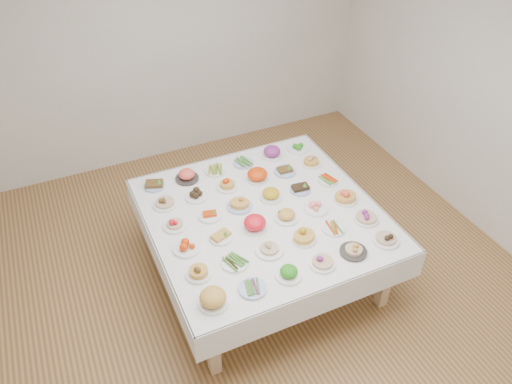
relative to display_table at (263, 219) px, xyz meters
name	(u,v)px	position (x,y,z in m)	size (l,w,h in m)	color
room_envelope	(256,111)	(-0.10, -0.07, 1.15)	(5.02, 5.02, 2.81)	#A47144
display_table	(263,219)	(0.00, 0.00, 0.00)	(2.00, 2.00, 0.75)	white
dish_0	(213,298)	(-0.77, -0.77, 0.14)	(0.22, 0.22, 0.14)	white
dish_1	(253,288)	(-0.45, -0.77, 0.09)	(0.21, 0.21, 0.05)	#4C66B2
dish_2	(289,272)	(-0.15, -0.76, 0.12)	(0.20, 0.20, 0.11)	white
dish_3	(323,260)	(0.15, -0.77, 0.12)	(0.21, 0.21, 0.11)	white
dish_4	(354,249)	(0.45, -0.76, 0.12)	(0.22, 0.22, 0.11)	#2F2C29
dish_5	(386,236)	(0.77, -0.76, 0.13)	(0.22, 0.22, 0.12)	white
dish_6	(198,271)	(-0.77, -0.46, 0.12)	(0.20, 0.20, 0.11)	white
dish_7	(235,262)	(-0.47, -0.46, 0.09)	(0.22, 0.22, 0.05)	white
dish_8	(269,247)	(-0.16, -0.46, 0.13)	(0.22, 0.22, 0.12)	white
dish_9	(304,235)	(0.16, -0.46, 0.13)	(0.21, 0.21, 0.13)	white
dish_10	(334,228)	(0.45, -0.45, 0.09)	(0.20, 0.20, 0.05)	white
dish_11	(367,215)	(0.77, -0.47, 0.13)	(0.21, 0.21, 0.12)	white
dish_12	(187,246)	(-0.76, -0.15, 0.11)	(0.22, 0.22, 0.10)	white
dish_13	(221,236)	(-0.46, -0.15, 0.10)	(0.19, 0.19, 0.08)	white
dish_14	(255,223)	(-0.15, -0.16, 0.13)	(0.20, 0.20, 0.13)	white
dish_15	(286,214)	(0.15, -0.16, 0.13)	(0.21, 0.21, 0.12)	white
dish_16	(316,207)	(0.45, -0.16, 0.11)	(0.21, 0.21, 0.09)	white
dish_17	(346,195)	(0.76, -0.16, 0.14)	(0.21, 0.21, 0.14)	white
dish_18	(175,222)	(-0.77, 0.15, 0.12)	(0.20, 0.20, 0.11)	white
dish_19	(210,215)	(-0.45, 0.15, 0.10)	(0.20, 0.20, 0.08)	white
dish_20	(240,202)	(-0.16, 0.16, 0.13)	(0.22, 0.22, 0.12)	#4C66B2
dish_21	(271,193)	(0.15, 0.16, 0.13)	(0.20, 0.20, 0.12)	white
dish_22	(300,188)	(0.45, 0.14, 0.11)	(0.20, 0.20, 0.09)	#4C66B2
dish_23	(328,180)	(0.77, 0.16, 0.09)	(0.19, 0.19, 0.05)	white
dish_24	(165,201)	(-0.76, 0.47, 0.13)	(0.21, 0.21, 0.12)	white
dish_25	(197,195)	(-0.46, 0.45, 0.11)	(0.20, 0.20, 0.09)	white
dish_26	(227,184)	(-0.15, 0.47, 0.12)	(0.20, 0.20, 0.11)	white
dish_27	(257,175)	(0.16, 0.47, 0.13)	(0.20, 0.20, 0.13)	white
dish_28	(285,170)	(0.46, 0.46, 0.10)	(0.21, 0.21, 0.09)	#4C66B2
dish_29	(311,161)	(0.76, 0.47, 0.12)	(0.19, 0.19, 0.10)	white
dish_30	(154,184)	(-0.77, 0.77, 0.11)	(0.19, 0.19, 0.09)	#4C66B2
dish_31	(187,175)	(-0.45, 0.76, 0.13)	(0.22, 0.22, 0.12)	#2F2C29
dish_32	(215,170)	(-0.16, 0.76, 0.09)	(0.21, 0.21, 0.05)	white
dish_33	(243,162)	(0.14, 0.76, 0.09)	(0.20, 0.20, 0.05)	#4C66B2
dish_34	(272,152)	(0.46, 0.76, 0.13)	(0.21, 0.21, 0.12)	white
dish_35	(297,147)	(0.76, 0.76, 0.11)	(0.21, 0.21, 0.09)	white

